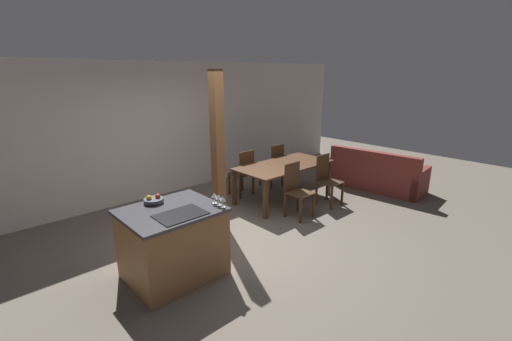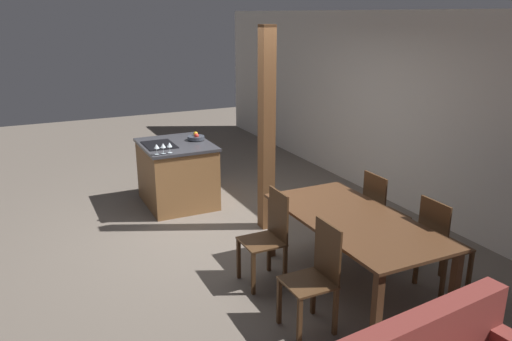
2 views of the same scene
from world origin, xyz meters
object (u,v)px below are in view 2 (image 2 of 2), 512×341
fruit_bowl (196,137)px  timber_post (267,131)px  dining_chair_near_left (268,236)px  wine_glass_far (170,145)px  dining_table (354,226)px  dining_chair_near_right (316,276)px  dining_chair_far_right (440,244)px  dining_chair_far_left (381,212)px  wine_glass_middle (163,146)px  wine_glass_near (156,147)px  kitchen_island (177,174)px

fruit_bowl → timber_post: size_ratio=0.10×
fruit_bowl → dining_chair_near_left: bearing=-3.2°
wine_glass_far → dining_table: (2.49, 1.12, -0.36)m
dining_chair_near_right → dining_chair_near_left: bearing=180.0°
dining_chair_near_left → dining_chair_near_right: size_ratio=1.00×
dining_chair_near_right → dining_chair_far_right: bearing=90.0°
dining_chair_far_right → dining_chair_near_left: bearing=58.1°
dining_chair_far_right → timber_post: size_ratio=0.38×
wine_glass_far → dining_chair_far_left: size_ratio=0.14×
wine_glass_middle → dining_chair_near_right: size_ratio=0.14×
wine_glass_near → dining_table: bearing=27.4°
timber_post → wine_glass_near: bearing=-124.6°
dining_table → dining_chair_near_right: 0.85m
wine_glass_far → dining_chair_far_right: wine_glass_far is taller
fruit_bowl → dining_chair_near_left: 2.63m
dining_chair_far_right → wine_glass_far: bearing=32.0°
dining_chair_far_left → timber_post: timber_post is taller
kitchen_island → dining_table: 3.12m
wine_glass_near → dining_table: (2.49, 1.29, -0.36)m
wine_glass_middle → timber_post: timber_post is taller
dining_chair_far_left → timber_post: (-1.24, -0.83, 0.76)m
kitchen_island → timber_post: (1.30, 0.78, 0.81)m
dining_chair_far_left → dining_chair_far_right: (0.89, 0.00, 0.00)m
fruit_bowl → dining_chair_near_right: (3.48, -0.14, -0.44)m
fruit_bowl → wine_glass_middle: size_ratio=1.75×
wine_glass_middle → dining_table: wine_glass_middle is taller
wine_glass_middle → dining_chair_far_left: 2.85m
fruit_bowl → dining_chair_far_right: bearing=20.3°
fruit_bowl → dining_chair_far_left: bearing=26.4°
wine_glass_middle → dining_chair_near_right: wine_glass_middle is taller
fruit_bowl → wine_glass_middle: 0.84m
kitchen_island → dining_table: bearing=16.7°
wine_glass_near → dining_chair_near_left: (2.05, 0.58, -0.51)m
wine_glass_far → timber_post: 1.31m
wine_glass_near → dining_chair_far_left: size_ratio=0.14×
wine_glass_middle → dining_chair_near_right: 3.02m
wine_glass_middle → timber_post: bearing=53.4°
dining_chair_far_right → timber_post: bearing=21.3°
dining_chair_near_right → wine_glass_middle: bearing=-170.5°
kitchen_island → timber_post: 1.72m
wine_glass_near → wine_glass_middle: size_ratio=1.00×
kitchen_island → wine_glass_far: bearing=-24.7°
fruit_bowl → dining_chair_near_left: (2.59, -0.14, -0.44)m
kitchen_island → wine_glass_near: 0.85m
dining_chair_far_left → wine_glass_middle: bearing=43.1°
dining_chair_near_right → dining_chair_far_left: bearing=121.9°
timber_post → fruit_bowl: bearing=-161.4°
wine_glass_far → dining_table: 2.76m
dining_chair_far_left → dining_chair_far_right: 0.89m
dining_chair_far_right → kitchen_island: bearing=25.1°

